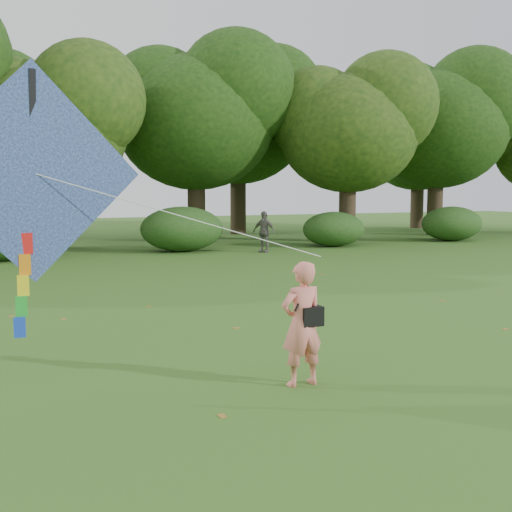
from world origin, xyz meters
name	(u,v)px	position (x,y,z in m)	size (l,w,h in m)	color
ground	(347,370)	(0.00, 0.00, 0.00)	(100.00, 100.00, 0.00)	#265114
man_kite_flyer	(302,324)	(-0.93, -0.35, 0.84)	(0.61, 0.40, 1.67)	#E7786D
bystander_right	(264,232)	(5.97, 16.19, 0.85)	(1.00, 0.42, 1.70)	#635F58
crossbody_bag	(311,315)	(-0.81, -0.38, 0.95)	(0.43, 0.20, 0.69)	black
flying_kite	(33,176)	(-4.18, 0.51, 2.78)	(4.85, 1.12, 3.38)	#2659A7
tree_line	(123,125)	(1.67, 22.88, 5.60)	(54.70, 15.30, 9.48)	#3A2D1E
shrub_band	(92,234)	(-0.72, 17.60, 0.86)	(39.15, 3.22, 1.88)	#264919
fallen_leaves	(289,311)	(1.25, 4.36, 0.01)	(9.69, 12.81, 0.01)	olive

